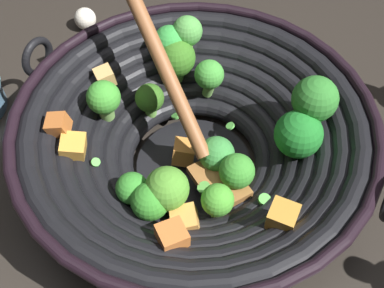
% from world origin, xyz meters
% --- Properties ---
extents(ground_plane, '(4.00, 4.00, 0.00)m').
position_xyz_m(ground_plane, '(0.00, 0.00, 0.00)').
color(ground_plane, '#28231E').
extents(wok, '(0.43, 0.43, 0.21)m').
position_xyz_m(wok, '(-0.00, -0.00, 0.07)').
color(wok, black).
rests_on(wok, ground).
extents(garlic_bulb, '(0.04, 0.04, 0.04)m').
position_xyz_m(garlic_bulb, '(-0.00, -0.34, 0.02)').
color(garlic_bulb, silver).
rests_on(garlic_bulb, ground).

